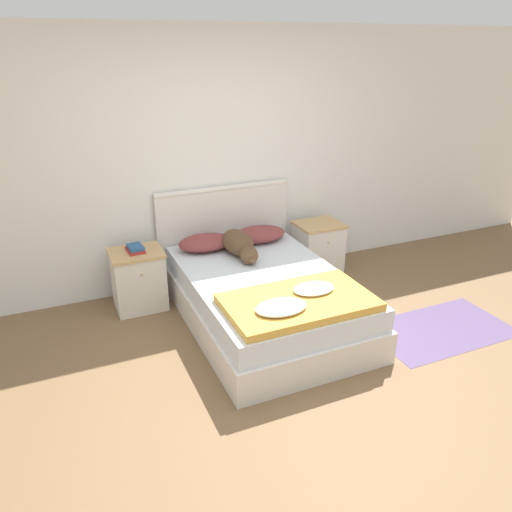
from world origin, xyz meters
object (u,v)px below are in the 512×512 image
(pillow_left, at_px, (206,242))
(nightstand_left, at_px, (139,279))
(nightstand_right, at_px, (318,248))
(bed, at_px, (265,299))
(pillow_right, at_px, (260,234))
(dog, at_px, (239,244))
(book_stack, at_px, (135,249))

(pillow_left, bearing_deg, nightstand_left, -177.71)
(nightstand_right, xyz_separation_m, pillow_left, (-1.28, 0.03, 0.26))
(nightstand_left, relative_size, nightstand_right, 1.00)
(bed, bearing_deg, nightstand_right, 37.28)
(bed, relative_size, pillow_right, 3.73)
(nightstand_left, distance_m, pillow_right, 1.30)
(nightstand_left, distance_m, nightstand_right, 1.97)
(nightstand_right, distance_m, dog, 1.09)
(book_stack, bearing_deg, nightstand_right, -0.23)
(nightstand_left, distance_m, pillow_left, 0.74)
(dog, bearing_deg, bed, -85.91)
(dog, bearing_deg, nightstand_right, 12.92)
(nightstand_right, bearing_deg, dog, -167.08)
(nightstand_left, distance_m, book_stack, 0.31)
(pillow_left, xyz_separation_m, dog, (0.26, -0.26, 0.03))
(nightstand_right, relative_size, dog, 0.82)
(nightstand_right, height_order, dog, dog)
(nightstand_left, relative_size, dog, 0.82)
(pillow_right, bearing_deg, nightstand_right, -2.29)
(bed, height_order, book_stack, book_stack)
(bed, height_order, nightstand_left, nightstand_left)
(bed, height_order, pillow_left, pillow_left)
(bed, distance_m, nightstand_right, 1.24)
(bed, bearing_deg, pillow_left, 110.61)
(nightstand_right, distance_m, pillow_left, 1.30)
(bed, relative_size, book_stack, 9.53)
(nightstand_left, relative_size, pillow_right, 1.06)
(bed, distance_m, nightstand_left, 1.24)
(nightstand_left, xyz_separation_m, pillow_left, (0.69, 0.03, 0.26))
(pillow_left, relative_size, dog, 0.77)
(pillow_left, distance_m, pillow_right, 0.58)
(dog, bearing_deg, nightstand_left, 166.11)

